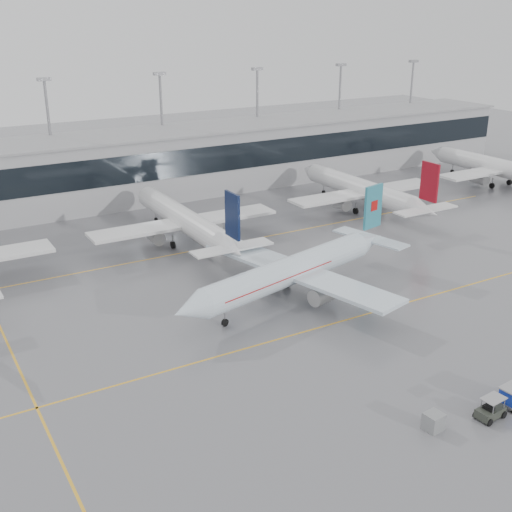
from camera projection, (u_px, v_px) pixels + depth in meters
ground at (310, 330)px, 72.11m from camera, size 320.00×320.00×0.00m
taxi_line_main at (310, 330)px, 72.11m from camera, size 120.00×0.25×0.01m
taxi_line_north at (196, 250)px, 96.32m from camera, size 120.00×0.25×0.01m
taxi_line_cross at (6, 339)px, 70.09m from camera, size 0.25×60.00×0.01m
terminal at (122, 169)px, 120.00m from camera, size 180.00×15.00×12.00m
terminal_glass at (135, 169)px, 113.37m from camera, size 180.00×0.20×5.00m
terminal_roof at (119, 136)px, 117.78m from camera, size 182.00×16.00×0.40m
light_masts at (108, 125)px, 122.22m from camera, size 156.40×1.00×22.60m
air_canada_jet at (296, 269)px, 79.45m from camera, size 36.45×29.67×11.59m
parked_jet_c at (185, 220)px, 97.97m from camera, size 29.64×36.96×11.72m
parked_jet_d at (364, 190)px, 114.45m from camera, size 29.64×36.96×11.72m
parked_jet_e at (498, 168)px, 130.94m from camera, size 29.64×36.96×11.72m
baggage_tug at (490, 411)px, 56.34m from camera, size 4.07×1.89×1.95m
gse_unit at (434, 421)px, 54.78m from camera, size 1.68×1.58×1.55m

